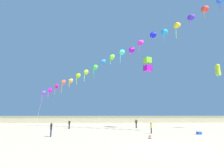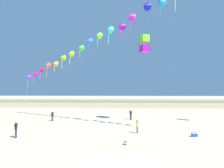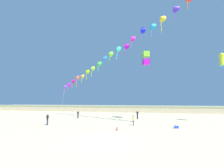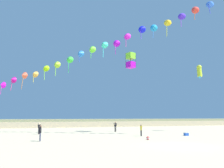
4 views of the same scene
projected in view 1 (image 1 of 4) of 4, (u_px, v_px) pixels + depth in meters
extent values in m
plane|color=beige|center=(170.00, 149.00, 13.39)|extent=(240.00, 240.00, 0.00)
cube|color=#BFAE8B|center=(119.00, 120.00, 55.68)|extent=(120.00, 8.54, 1.35)
cube|color=gray|center=(119.00, 117.00, 55.82)|extent=(120.00, 7.26, 0.77)
cylinder|color=black|center=(151.00, 131.00, 24.11)|extent=(0.11, 0.11, 0.75)
cylinder|color=black|center=(151.00, 131.00, 23.98)|extent=(0.11, 0.11, 0.75)
cylinder|color=yellow|center=(151.00, 126.00, 24.15)|extent=(0.20, 0.20, 0.53)
cylinder|color=yellow|center=(151.00, 126.00, 24.33)|extent=(0.09, 0.18, 0.51)
cylinder|color=yellow|center=(151.00, 126.00, 23.99)|extent=(0.09, 0.18, 0.51)
sphere|color=brown|center=(151.00, 123.00, 24.21)|extent=(0.20, 0.20, 0.20)
cylinder|color=#282D4C|center=(51.00, 133.00, 20.59)|extent=(0.12, 0.12, 0.84)
cylinder|color=#282D4C|center=(51.00, 133.00, 20.74)|extent=(0.12, 0.12, 0.84)
cylinder|color=black|center=(51.00, 127.00, 20.79)|extent=(0.22, 0.22, 0.60)
cylinder|color=black|center=(51.00, 127.00, 20.61)|extent=(0.10, 0.21, 0.57)
cylinder|color=black|center=(52.00, 126.00, 20.98)|extent=(0.10, 0.21, 0.57)
sphere|color=brown|center=(51.00, 123.00, 20.86)|extent=(0.23, 0.23, 0.23)
cylinder|color=black|center=(137.00, 126.00, 33.31)|extent=(0.12, 0.12, 0.85)
cylinder|color=black|center=(136.00, 126.00, 33.37)|extent=(0.12, 0.12, 0.85)
cylinder|color=black|center=(136.00, 122.00, 33.46)|extent=(0.22, 0.22, 0.60)
cylinder|color=black|center=(137.00, 122.00, 33.40)|extent=(0.22, 0.16, 0.57)
cylinder|color=black|center=(135.00, 122.00, 33.54)|extent=(0.22, 0.16, 0.57)
sphere|color=#9E7051|center=(136.00, 120.00, 33.53)|extent=(0.23, 0.23, 0.23)
cylinder|color=black|center=(70.00, 127.00, 31.17)|extent=(0.12, 0.12, 0.81)
cylinder|color=black|center=(69.00, 127.00, 31.08)|extent=(0.12, 0.12, 0.81)
cylinder|color=black|center=(69.00, 123.00, 31.24)|extent=(0.21, 0.21, 0.57)
cylinder|color=black|center=(70.00, 122.00, 31.37)|extent=(0.20, 0.18, 0.54)
cylinder|color=black|center=(68.00, 123.00, 31.12)|extent=(0.20, 0.18, 0.54)
sphere|color=beige|center=(69.00, 120.00, 31.31)|extent=(0.22, 0.22, 0.22)
cone|color=#703AE9|center=(43.00, 92.00, 39.50)|extent=(1.37, 1.28, 1.19)
cylinder|color=#9739E5|center=(42.00, 98.00, 39.37)|extent=(0.28, 0.17, 1.98)
cone|color=#E811F2|center=(49.00, 90.00, 38.93)|extent=(1.30, 1.21, 1.10)
cylinder|color=#E539C3|center=(48.00, 94.00, 38.84)|extent=(0.23, 0.24, 1.43)
cone|color=#C10E81|center=(56.00, 86.00, 38.24)|extent=(1.37, 1.29, 1.17)
cylinder|color=#E5397E|center=(55.00, 91.00, 38.14)|extent=(0.22, 0.27, 1.70)
cone|color=#EA5A3C|center=(63.00, 82.00, 37.25)|extent=(1.32, 1.22, 1.12)
cylinder|color=orange|center=(62.00, 88.00, 37.10)|extent=(0.31, 0.32, 2.15)
cone|color=gold|center=(70.00, 80.00, 36.42)|extent=(1.41, 1.35, 1.21)
cylinder|color=yellow|center=(69.00, 84.00, 36.35)|extent=(0.10, 0.22, 1.24)
cone|color=#96DB0B|center=(77.00, 75.00, 35.64)|extent=(1.40, 1.33, 1.22)
cylinder|color=#83E539|center=(76.00, 80.00, 35.53)|extent=(0.21, 0.14, 1.82)
cone|color=#9FD72A|center=(85.00, 72.00, 34.79)|extent=(1.30, 1.13, 1.10)
cylinder|color=#84E539|center=(84.00, 77.00, 34.68)|extent=(0.14, 0.22, 1.71)
cone|color=green|center=(94.00, 67.00, 33.90)|extent=(1.31, 1.14, 1.13)
cylinder|color=#39E565|center=(94.00, 73.00, 33.77)|extent=(0.19, 0.27, 1.96)
cone|color=blue|center=(102.00, 61.00, 33.20)|extent=(1.33, 1.25, 1.13)
cylinder|color=blue|center=(102.00, 65.00, 33.13)|extent=(0.19, 0.21, 1.24)
cone|color=#73F131|center=(111.00, 56.00, 32.09)|extent=(1.35, 1.25, 1.15)
cylinder|color=#4BE539|center=(110.00, 61.00, 32.02)|extent=(0.10, 0.08, 1.29)
cone|color=#37E8BB|center=(121.00, 52.00, 31.39)|extent=(1.35, 1.27, 1.16)
cylinder|color=#39E5E2|center=(120.00, 58.00, 31.26)|extent=(0.17, 0.30, 1.90)
cone|color=#A30BCF|center=(131.00, 49.00, 30.63)|extent=(1.32, 1.19, 1.13)
cylinder|color=#E539E3|center=(130.00, 55.00, 30.53)|extent=(0.12, 0.15, 1.59)
cone|color=#ED1FDD|center=(140.00, 42.00, 29.81)|extent=(1.43, 1.40, 1.22)
cylinder|color=#E539AE|center=(139.00, 47.00, 29.72)|extent=(0.08, 0.11, 1.54)
cone|color=#1018EE|center=(153.00, 34.00, 28.66)|extent=(1.33, 1.22, 1.13)
cylinder|color=#5D39E5|center=(152.00, 39.00, 28.59)|extent=(0.14, 0.11, 1.36)
cone|color=#1C91CF|center=(164.00, 31.00, 28.20)|extent=(1.31, 1.14, 1.13)
cylinder|color=#3980E5|center=(164.00, 37.00, 28.11)|extent=(0.15, 0.12, 1.46)
cone|color=yellow|center=(177.00, 24.00, 26.95)|extent=(1.43, 1.38, 1.23)
cylinder|color=#DAE539|center=(176.00, 32.00, 26.81)|extent=(0.14, 0.30, 2.03)
cone|color=#4726D4|center=(191.00, 16.00, 26.26)|extent=(1.38, 1.33, 1.18)
cylinder|color=#8339E5|center=(190.00, 22.00, 26.17)|extent=(0.11, 0.08, 1.53)
cone|color=red|center=(205.00, 8.00, 25.49)|extent=(1.31, 1.21, 1.11)
cylinder|color=orange|center=(204.00, 14.00, 25.41)|extent=(0.10, 0.19, 1.39)
cylinder|color=blue|center=(220.00, 5.00, 24.35)|extent=(0.24, 0.16, 1.38)
cylinder|color=silver|center=(39.00, 109.00, 39.48)|extent=(1.47, 0.92, 7.33)
cylinder|color=#BED82C|center=(218.00, 71.00, 32.10)|extent=(0.93, 1.06, 1.88)
sphere|color=#BED82C|center=(217.00, 66.00, 32.24)|extent=(0.86, 0.86, 0.86)
cone|color=#2DA8E5|center=(218.00, 76.00, 31.93)|extent=(0.82, 0.82, 0.65)
sphere|color=black|center=(217.00, 65.00, 32.28)|extent=(0.18, 0.18, 0.18)
cube|color=#B810CA|center=(148.00, 68.00, 33.14)|extent=(1.52, 1.52, 1.03)
cube|color=#7CE52D|center=(147.00, 60.00, 33.40)|extent=(1.52, 1.52, 1.03)
cylinder|color=black|center=(143.00, 65.00, 33.60)|extent=(0.04, 0.04, 2.59)
cylinder|color=black|center=(147.00, 63.00, 32.50)|extent=(0.04, 0.04, 2.59)
cylinder|color=black|center=(152.00, 64.00, 32.94)|extent=(0.04, 0.04, 2.59)
cylinder|color=black|center=(148.00, 65.00, 34.04)|extent=(0.04, 0.04, 2.59)
cube|color=blue|center=(199.00, 133.00, 22.98)|extent=(0.56, 0.40, 0.36)
cube|color=white|center=(199.00, 131.00, 23.01)|extent=(0.58, 0.41, 0.06)
cylinder|color=black|center=(199.00, 131.00, 23.02)|extent=(0.45, 0.03, 0.03)
sphere|color=red|center=(150.00, 137.00, 19.23)|extent=(0.36, 0.36, 0.36)
cylinder|color=white|center=(150.00, 137.00, 19.23)|extent=(0.36, 0.36, 0.09)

